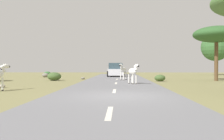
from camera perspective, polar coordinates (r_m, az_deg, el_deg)
name	(u,v)px	position (r m, az deg, el deg)	size (l,w,h in m)	color
ground_plane	(121,97)	(10.75, 2.14, -6.27)	(90.00, 90.00, 0.00)	olive
road	(113,96)	(10.75, 0.32, -6.14)	(6.00, 64.00, 0.05)	slate
lane_markings	(113,98)	(9.75, 0.16, -6.68)	(0.16, 56.00, 0.01)	silver
zebra_0	(123,70)	(23.24, 2.61, -0.01)	(0.85, 1.61, 1.59)	silver
zebra_1	(133,72)	(18.03, 4.94, -0.40)	(0.87, 1.51, 1.51)	silver
car_0	(115,70)	(31.56, 0.67, -0.07)	(2.23, 4.44, 1.74)	silver
car_1	(117,70)	(37.85, 1.21, 0.08)	(2.20, 4.43, 1.74)	white
tree_1	(215,47)	(41.14, 23.05, 4.95)	(4.33, 4.33, 6.52)	brown
tree_2	(216,35)	(24.79, 23.26, 7.59)	(4.25, 4.25, 5.07)	brown
bush_0	(160,78)	(22.48, 11.16, -1.84)	(0.99, 0.89, 0.59)	#425B2D
bush_1	(47,74)	(37.12, -14.89, -0.80)	(1.01, 0.91, 0.61)	#386633
bush_4	(54,76)	(23.72, -13.37, -1.47)	(1.31, 1.18, 0.79)	#425B2D
rock_1	(2,86)	(16.52, -24.37, -3.47)	(0.40, 0.37, 0.23)	#A89E8C
rock_2	(45,75)	(31.60, -15.35, -1.17)	(0.83, 0.71, 0.51)	gray
rock_4	(83,78)	(25.62, -6.84, -1.93)	(0.42, 0.43, 0.22)	gray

